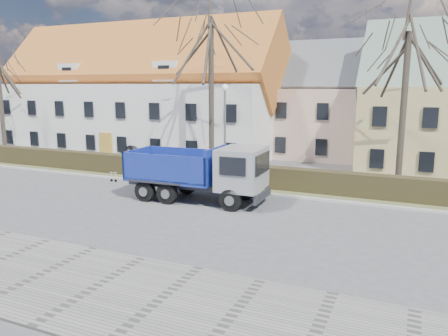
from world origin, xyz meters
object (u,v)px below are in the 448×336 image
at_px(parked_car_a, 136,152).
at_px(cart_frame, 111,176).
at_px(dump_truck, 192,172).
at_px(streetlight, 225,133).

bearing_deg(parked_car_a, cart_frame, -135.70).
height_order(cart_frame, parked_car_a, parked_car_a).
bearing_deg(cart_frame, parked_car_a, 113.85).
xyz_separation_m(dump_truck, streetlight, (-0.33, 5.09, 1.57)).
xyz_separation_m(dump_truck, cart_frame, (-6.97, 1.95, -1.20)).
distance_m(cart_frame, parked_car_a, 8.22).
relative_size(dump_truck, cart_frame, 10.09).
bearing_deg(streetlight, cart_frame, -154.73).
bearing_deg(dump_truck, cart_frame, 162.43).
bearing_deg(parked_car_a, dump_truck, -112.15).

